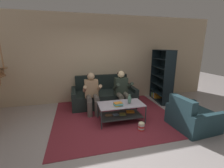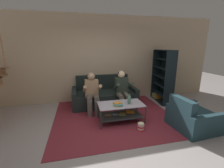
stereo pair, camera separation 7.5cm
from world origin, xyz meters
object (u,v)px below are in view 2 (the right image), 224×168
couch (104,95)px  armchair (192,118)px  person_seated_left (92,91)px  person_seated_right (122,89)px  vase (129,100)px  book_stack (118,104)px  coffee_table (121,110)px  popcorn_tub (141,126)px  bookshelf (163,79)px

couch → armchair: bearing=-49.5°
couch → armchair: size_ratio=2.13×
person_seated_left → person_seated_right: (0.90, 0.00, 0.01)m
vase → book_stack: bearing=-171.1°
couch → coffee_table: 1.31m
coffee_table → popcorn_tub: 0.66m
vase → bookshelf: (1.67, 1.22, 0.19)m
person_seated_left → armchair: bearing=-33.3°
vase → armchair: size_ratio=0.25×
person_seated_right → vase: person_seated_right is taller
vase → couch: bearing=106.7°
vase → person_seated_right: bearing=86.5°
bookshelf → person_seated_right: bearing=-164.3°
vase → person_seated_left: bearing=138.3°
coffee_table → popcorn_tub: coffee_table is taller
couch → person_seated_right: 0.82m
bookshelf → book_stack: bearing=-147.5°
person_seated_right → book_stack: bearing=-114.0°
person_seated_right → armchair: 1.94m
person_seated_right → coffee_table: person_seated_right is taller
bookshelf → armchair: bearing=-100.8°
person_seated_right → bookshelf: 1.69m
armchair → couch: bearing=130.5°
bookshelf → popcorn_tub: size_ratio=8.69×
person_seated_left → person_seated_right: person_seated_right is taller
couch → vase: (0.40, -1.34, 0.30)m
coffee_table → popcorn_tub: bearing=-58.8°
person_seated_left → bookshelf: bookshelf is taller
vase → bookshelf: bearing=36.1°
coffee_table → book_stack: book_stack is taller
person_seated_left → couch: bearing=52.5°
person_seated_left → book_stack: size_ratio=5.01×
book_stack → armchair: bearing=-20.7°
person_seated_left → coffee_table: person_seated_left is taller
person_seated_left → popcorn_tub: bearing=-51.9°
popcorn_tub → coffee_table: bearing=121.2°
person_seated_left → coffee_table: size_ratio=1.02×
person_seated_left → bookshelf: size_ratio=0.66×
vase → bookshelf: 2.07m
person_seated_right → book_stack: 0.90m
couch → bookshelf: 2.13m
couch → book_stack: bearing=-86.3°
person_seated_right → popcorn_tub: 1.36m
bookshelf → armchair: 1.98m
couch → person_seated_left: (-0.45, -0.59, 0.34)m
person_seated_left → popcorn_tub: (0.97, -1.24, -0.54)m
popcorn_tub → bookshelf: bearing=47.7°
couch → bookshelf: bearing=-3.5°
book_stack → bookshelf: size_ratio=0.13×
couch → vase: couch is taller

